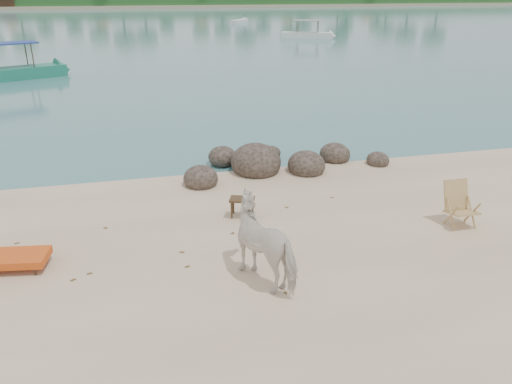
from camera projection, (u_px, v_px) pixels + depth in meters
The scene contains 11 objects.
water at pixel (137, 17), 89.69m from camera, with size 400.00×400.00×0.00m, color #356A6B.
far_shore at pixel (131, 3), 161.54m from camera, with size 420.00×90.00×1.40m, color tan.
boulders at pixel (271, 164), 14.51m from camera, with size 6.20×2.73×1.08m.
cow at pixel (269, 243), 8.89m from camera, with size 0.79×1.74×1.47m, color silver.
side_table at pixel (242, 209), 11.49m from camera, with size 0.56×0.36×0.45m, color #322514, non-canonical shape.
lounge_chair at pixel (1, 255), 9.33m from camera, with size 2.09×0.73×0.63m, color #D95D19, non-canonical shape.
deck_chair at pixel (463, 207), 10.93m from camera, with size 0.63×0.69×0.98m, color tan, non-canonical shape.
boat_near at pixel (5, 49), 28.42m from camera, with size 6.91×1.55×3.36m, color #1D755D, non-canonical shape.
boat_mid at pixel (308, 23), 52.10m from camera, with size 5.99×1.35×2.92m, color silver, non-canonical shape.
boat_far at pixel (239, 21), 74.27m from camera, with size 5.06×1.14×0.59m, color silver, non-canonical shape.
dead_leaves at pixel (199, 259), 9.81m from camera, with size 8.80×5.92×0.00m.
Camera 1 is at (-1.71, -7.34, 4.96)m, focal length 35.00 mm.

